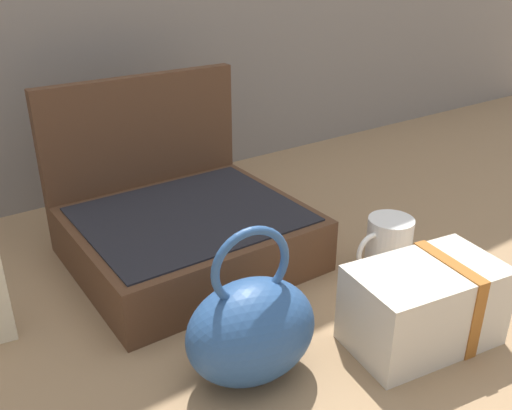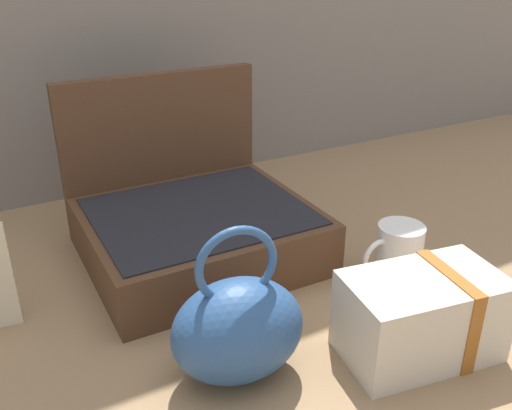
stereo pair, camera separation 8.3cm
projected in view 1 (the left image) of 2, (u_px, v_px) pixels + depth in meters
The scene contains 5 objects.
ground_plane at pixel (259, 295), 0.93m from camera, with size 6.00×6.00×0.00m, color #8C6D4C.
open_suitcase at pixel (182, 222), 1.02m from camera, with size 0.39×0.36×0.31m.
teal_pouch_handbag at pixel (251, 329), 0.73m from camera, with size 0.19×0.15×0.22m.
cream_toiletry_bag at pixel (425, 305), 0.80m from camera, with size 0.23×0.16×0.13m.
coffee_mug at pixel (388, 243), 0.99m from camera, with size 0.12×0.08×0.09m.
Camera 1 is at (-0.45, -0.64, 0.53)m, focal length 39.22 mm.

